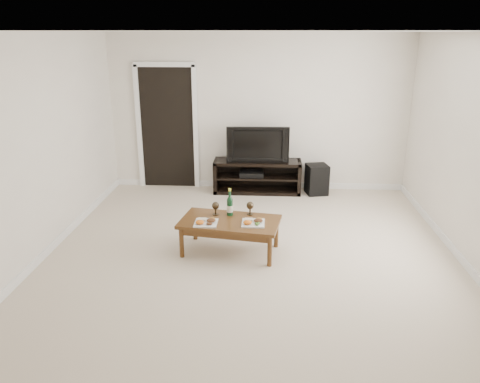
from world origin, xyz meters
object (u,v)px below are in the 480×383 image
(subwoofer, at_px, (317,179))
(coffee_table, at_px, (230,236))
(media_console, at_px, (257,176))
(television, at_px, (258,143))

(subwoofer, distance_m, coffee_table, 2.62)
(media_console, bearing_deg, coffee_table, -96.59)
(media_console, distance_m, television, 0.57)
(media_console, relative_size, subwoofer, 2.91)
(television, xyz_separation_m, coffee_table, (-0.27, -2.33, -0.64))
(television, distance_m, coffee_table, 2.43)
(media_console, relative_size, television, 1.42)
(coffee_table, bearing_deg, subwoofer, 61.09)
(coffee_table, bearing_deg, television, 83.41)
(television, bearing_deg, media_console, 0.00)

